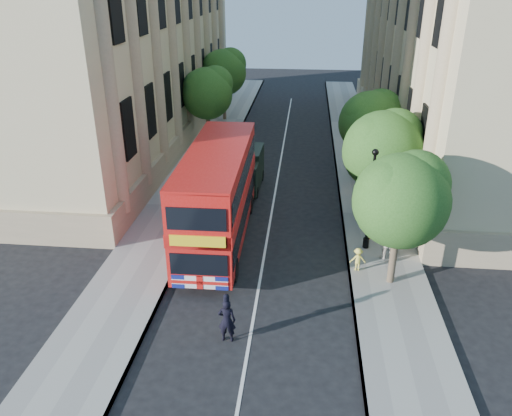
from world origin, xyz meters
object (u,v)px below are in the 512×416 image
(lamp_post, at_px, (370,204))
(woman_pedestrian, at_px, (386,241))
(box_van, at_px, (247,171))
(double_decker_bus, at_px, (218,193))
(police_constable, at_px, (227,320))

(lamp_post, relative_size, woman_pedestrian, 2.92)
(lamp_post, distance_m, woman_pedestrian, 1.94)
(lamp_post, bearing_deg, box_van, 133.32)
(double_decker_bus, height_order, police_constable, double_decker_bus)
(double_decker_bus, distance_m, woman_pedestrian, 8.48)
(lamp_post, xyz_separation_m, woman_pedestrian, (0.79, -0.93, -1.51))
(woman_pedestrian, bearing_deg, police_constable, 29.08)
(box_van, distance_m, woman_pedestrian, 11.25)
(box_van, bearing_deg, double_decker_bus, -93.27)
(box_van, bearing_deg, police_constable, -84.60)
(box_van, distance_m, police_constable, 14.87)
(double_decker_bus, bearing_deg, woman_pedestrian, -8.50)
(lamp_post, distance_m, box_van, 10.11)
(double_decker_bus, relative_size, police_constable, 5.80)
(lamp_post, xyz_separation_m, box_van, (-6.88, 7.29, -1.29))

